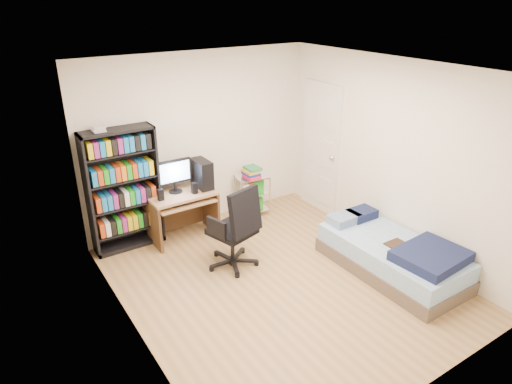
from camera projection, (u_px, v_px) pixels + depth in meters
room at (283, 186)px, 5.01m from camera, size 3.58×4.08×2.58m
media_shelf at (123, 189)px, 5.96m from camera, size 0.93×0.31×1.72m
computer_desk at (186, 195)px, 6.33m from camera, size 0.91×0.53×1.14m
office_chair at (235, 241)px, 5.69m from camera, size 0.80×0.80×1.09m
wire_cart at (252, 184)px, 6.98m from camera, size 0.53×0.42×0.78m
bed at (393, 256)px, 5.61m from camera, size 0.91×1.81×0.52m
door at (321, 148)px, 7.00m from camera, size 0.12×0.80×2.00m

